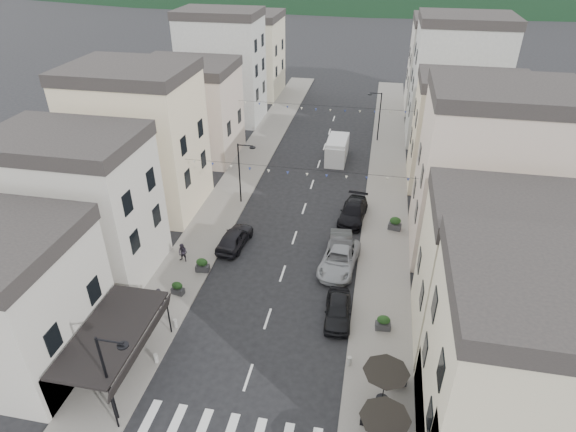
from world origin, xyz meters
name	(u,v)px	position (x,y,z in m)	size (l,w,h in m)	color
sidewalk_left	(244,173)	(-7.50, 32.00, 0.06)	(4.00, 76.00, 0.12)	slate
sidewalk_right	(387,186)	(7.50, 32.00, 0.06)	(4.00, 76.00, 0.12)	slate
bistro_building	(546,386)	(14.50, 4.00, 5.00)	(10.00, 8.00, 10.00)	beige
boutique_awning	(116,333)	(-7.25, 5.00, 3.11)	(3.77, 7.50, 3.28)	black
buildings_row_left	(195,97)	(-14.50, 37.75, 6.12)	(10.20, 54.16, 14.00)	#BBB6AB
buildings_row_right	(465,116)	(14.50, 36.59, 6.32)	(10.20, 54.16, 14.50)	beige
cafe_terrace	(385,421)	(7.70, 2.80, 2.36)	(2.50, 8.10, 2.53)	black
streetlamp_left_near	(110,372)	(-5.82, 2.00, 3.70)	(1.70, 0.56, 6.00)	black
streetlamp_left_far	(242,167)	(-5.82, 26.00, 3.70)	(1.70, 0.56, 6.00)	black
streetlamp_right_far	(378,112)	(5.82, 44.00, 3.70)	(1.70, 0.56, 6.00)	black
bollards	(246,379)	(0.00, 5.50, 0.42)	(11.66, 10.26, 0.60)	gray
bunting_near	(297,172)	(0.00, 22.00, 5.65)	(19.00, 0.28, 0.62)	black
bunting_far	(323,109)	(0.00, 38.00, 5.65)	(19.00, 0.28, 0.62)	black
parked_car_a	(338,310)	(4.60, 11.95, 0.73)	(1.72, 4.27, 1.46)	black
parked_car_b	(341,249)	(4.09, 18.92, 0.82)	(1.74, 4.98, 1.64)	#323335
parked_car_c	(339,259)	(4.10, 17.58, 0.78)	(2.57, 5.58, 1.55)	gray
parked_car_d	(353,212)	(4.60, 24.99, 0.76)	(2.13, 5.23, 1.52)	black
parked_car_e	(235,238)	(-4.60, 18.90, 0.78)	(1.85, 4.59, 1.56)	black
delivery_van	(337,149)	(1.80, 37.60, 1.28)	(2.20, 5.46, 2.61)	silver
pedestrian_a	(160,300)	(-7.21, 10.23, 1.05)	(0.68, 0.45, 1.87)	black
pedestrian_b	(183,253)	(-7.88, 15.93, 0.91)	(0.76, 0.60, 1.57)	black
planter_la	(178,288)	(-6.83, 12.17, 0.61)	(0.97, 0.64, 1.00)	#2D2D30
planter_lb	(202,265)	(-6.00, 15.01, 0.67)	(1.05, 0.64, 1.13)	#2C2C2F
planter_ra	(397,376)	(8.47, 7.13, 0.71)	(1.19, 0.84, 1.21)	#29292C
planter_rb	(383,323)	(7.60, 11.41, 0.65)	(1.02, 0.63, 1.09)	#2F2F31
planter_rc	(395,223)	(8.28, 23.79, 0.70)	(1.17, 0.78, 1.20)	#313134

